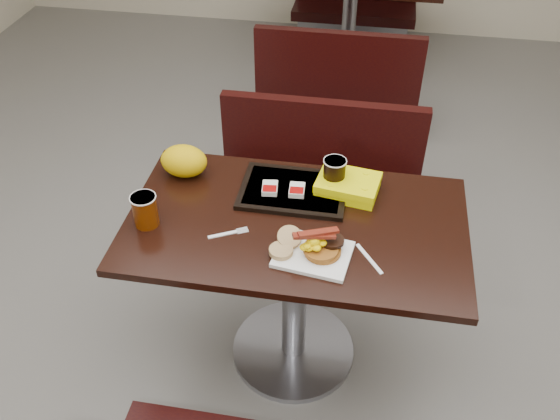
% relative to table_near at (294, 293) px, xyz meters
% --- Properties ---
extents(floor, '(6.00, 7.00, 0.01)m').
position_rel_table_near_xyz_m(floor, '(0.00, 0.00, -0.38)').
color(floor, slate).
rests_on(floor, ground).
extents(table_near, '(1.20, 0.70, 0.75)m').
position_rel_table_near_xyz_m(table_near, '(0.00, 0.00, 0.00)').
color(table_near, black).
rests_on(table_near, floor).
extents(bench_near_n, '(1.00, 0.46, 0.72)m').
position_rel_table_near_xyz_m(bench_near_n, '(0.00, 0.70, -0.02)').
color(bench_near_n, black).
rests_on(bench_near_n, floor).
extents(table_far, '(1.20, 0.70, 0.75)m').
position_rel_table_near_xyz_m(table_far, '(0.00, 2.60, 0.00)').
color(table_far, black).
rests_on(table_far, floor).
extents(bench_far_s, '(1.00, 0.46, 0.72)m').
position_rel_table_near_xyz_m(bench_far_s, '(0.00, 1.90, -0.02)').
color(bench_far_s, black).
rests_on(bench_far_s, floor).
extents(platter, '(0.27, 0.22, 0.01)m').
position_rel_table_near_xyz_m(platter, '(0.08, -0.16, 0.38)').
color(platter, white).
rests_on(platter, table_near).
extents(pancake_stack, '(0.13, 0.13, 0.03)m').
position_rel_table_near_xyz_m(pancake_stack, '(0.11, -0.16, 0.40)').
color(pancake_stack, brown).
rests_on(pancake_stack, platter).
extents(sausage_patty, '(0.10, 0.10, 0.01)m').
position_rel_table_near_xyz_m(sausage_patty, '(0.14, -0.13, 0.42)').
color(sausage_patty, black).
rests_on(sausage_patty, pancake_stack).
extents(scrambled_eggs, '(0.10, 0.09, 0.04)m').
position_rel_table_near_xyz_m(scrambled_eggs, '(0.08, -0.16, 0.44)').
color(scrambled_eggs, '#FFE605').
rests_on(scrambled_eggs, pancake_stack).
extents(bacon_strips, '(0.15, 0.11, 0.01)m').
position_rel_table_near_xyz_m(bacon_strips, '(0.08, -0.16, 0.46)').
color(bacon_strips, '#450408').
rests_on(bacon_strips, scrambled_eggs).
extents(muffin_bottom, '(0.08, 0.08, 0.02)m').
position_rel_table_near_xyz_m(muffin_bottom, '(-0.02, -0.18, 0.40)').
color(muffin_bottom, tan).
rests_on(muffin_bottom, platter).
extents(muffin_top, '(0.10, 0.10, 0.05)m').
position_rel_table_near_xyz_m(muffin_top, '(-0.00, -0.13, 0.41)').
color(muffin_top, tan).
rests_on(muffin_top, platter).
extents(coffee_cup_near, '(0.10, 0.10, 0.12)m').
position_rel_table_near_xyz_m(coffee_cup_near, '(-0.51, -0.10, 0.43)').
color(coffee_cup_near, '#893205').
rests_on(coffee_cup_near, table_near).
extents(fork, '(0.14, 0.09, 0.00)m').
position_rel_table_near_xyz_m(fork, '(-0.24, -0.12, 0.38)').
color(fork, white).
rests_on(fork, table_near).
extents(knife, '(0.10, 0.13, 0.00)m').
position_rel_table_near_xyz_m(knife, '(0.27, -0.15, 0.38)').
color(knife, white).
rests_on(knife, table_near).
extents(condiment_syrup, '(0.04, 0.03, 0.01)m').
position_rel_table_near_xyz_m(condiment_syrup, '(-0.19, 0.09, 0.38)').
color(condiment_syrup, '#A65F07').
rests_on(condiment_syrup, table_near).
extents(condiment_ketchup, '(0.04, 0.03, 0.01)m').
position_rel_table_near_xyz_m(condiment_ketchup, '(0.06, 0.04, 0.38)').
color(condiment_ketchup, '#8C0504').
rests_on(condiment_ketchup, table_near).
extents(tray, '(0.39, 0.28, 0.02)m').
position_rel_table_near_xyz_m(tray, '(-0.03, 0.16, 0.38)').
color(tray, black).
rests_on(tray, table_near).
extents(hashbrown_sleeve_left, '(0.06, 0.08, 0.02)m').
position_rel_table_near_xyz_m(hashbrown_sleeve_left, '(-0.12, 0.13, 0.40)').
color(hashbrown_sleeve_left, silver).
rests_on(hashbrown_sleeve_left, tray).
extents(hashbrown_sleeve_right, '(0.06, 0.08, 0.02)m').
position_rel_table_near_xyz_m(hashbrown_sleeve_right, '(-0.02, 0.14, 0.40)').
color(hashbrown_sleeve_right, silver).
rests_on(hashbrown_sleeve_right, tray).
extents(coffee_cup_far, '(0.08, 0.08, 0.11)m').
position_rel_table_near_xyz_m(coffee_cup_far, '(0.11, 0.21, 0.45)').
color(coffee_cup_far, black).
rests_on(coffee_cup_far, tray).
extents(clamshell, '(0.25, 0.20, 0.06)m').
position_rel_table_near_xyz_m(clamshell, '(0.16, 0.20, 0.41)').
color(clamshell, '#EEE803').
rests_on(clamshell, table_near).
extents(paper_bag, '(0.20, 0.17, 0.12)m').
position_rel_table_near_xyz_m(paper_bag, '(-0.47, 0.20, 0.44)').
color(paper_bag, yellow).
rests_on(paper_bag, table_near).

